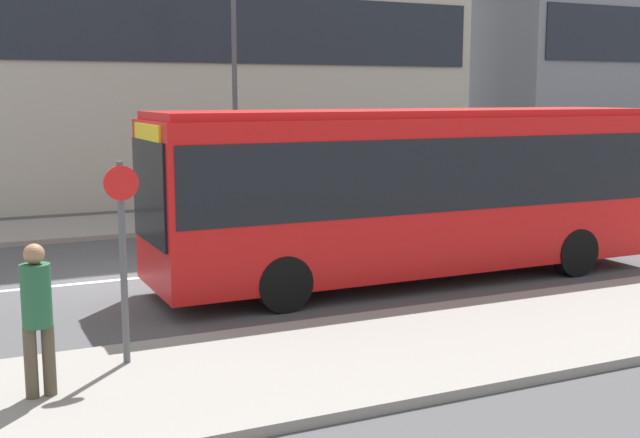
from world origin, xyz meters
TOP-DOWN VIEW (x-y plane):
  - ground_plane at (0.00, 0.00)m, footprint 120.00×120.00m
  - sidewalk_near at (0.00, -6.25)m, footprint 44.00×3.50m
  - sidewalk_far at (0.00, 6.25)m, footprint 44.00×3.50m
  - lane_centerline at (0.00, 0.00)m, footprint 41.80×0.16m
  - city_bus at (5.34, -2.42)m, footprint 10.19×2.46m
  - parked_car_0 at (12.62, 3.24)m, footprint 4.47×1.84m
  - pedestrian_near_stop at (-1.93, -6.11)m, footprint 0.35×0.34m
  - bus_stop_sign at (-0.78, -5.35)m, footprint 0.44×0.12m
  - street_lamp at (4.59, 5.65)m, footprint 0.36×0.36m

SIDE VIEW (x-z plane):
  - ground_plane at x=0.00m, z-range 0.00..0.00m
  - lane_centerline at x=0.00m, z-range 0.00..0.01m
  - sidewalk_near at x=0.00m, z-range 0.00..0.13m
  - sidewalk_far at x=0.00m, z-range 0.00..0.13m
  - parked_car_0 at x=12.62m, z-range -0.02..1.24m
  - pedestrian_near_stop at x=-1.93m, z-range 0.26..2.06m
  - bus_stop_sign at x=-0.78m, z-range 0.35..2.98m
  - city_bus at x=5.34m, z-range 0.25..3.55m
  - street_lamp at x=4.59m, z-range 0.88..7.59m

